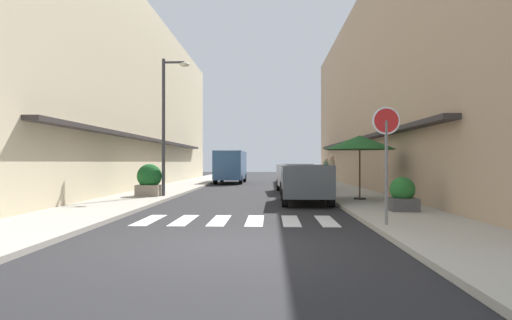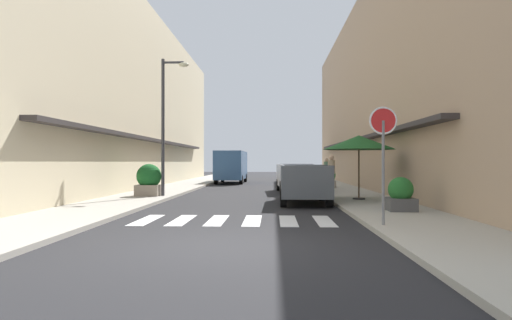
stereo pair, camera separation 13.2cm
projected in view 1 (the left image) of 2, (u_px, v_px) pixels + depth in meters
ground_plane at (254, 190)px, 24.05m from camera, size 87.89×87.89×0.00m
sidewalk_left at (172, 189)px, 24.20m from camera, size 2.76×55.93×0.12m
sidewalk_right at (338, 189)px, 23.90m from camera, size 2.76×55.93×0.12m
building_row_left at (110, 98)px, 25.35m from camera, size 5.50×37.95×10.58m
building_row_right at (404, 92)px, 24.79m from camera, size 5.50×37.95×11.18m
crosswalk at (237, 221)px, 11.59m from camera, size 5.20×2.20×0.01m
parked_car_near at (305, 179)px, 16.30m from camera, size 1.85×3.94×1.47m
parked_car_mid at (296, 175)px, 22.37m from camera, size 1.97×4.15×1.47m
delivery_van at (231, 164)px, 32.11m from camera, size 2.09×5.44×2.37m
round_street_sign at (386, 134)px, 10.04m from camera, size 0.65×0.07×2.73m
street_lamp at (168, 113)px, 18.64m from camera, size 1.19×0.28×5.88m
cafe_umbrella at (360, 143)px, 16.89m from camera, size 2.77×2.77×2.49m
planter_corner at (402, 195)px, 12.93m from camera, size 0.80×0.80×1.00m
planter_midblock at (149, 180)px, 18.63m from camera, size 1.05×1.05×1.37m
planter_far at (327, 177)px, 24.93m from camera, size 0.95×0.95×1.18m
pedestrian_walking_near at (332, 172)px, 21.14m from camera, size 0.34×0.34×1.78m
pedestrian_walking_far at (326, 171)px, 27.60m from camera, size 0.34×0.34×1.69m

